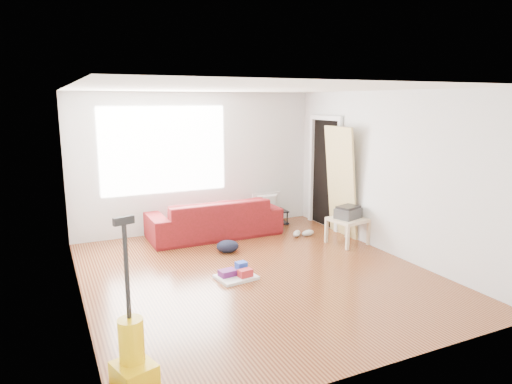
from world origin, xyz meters
name	(u,v)px	position (x,y,z in m)	size (l,w,h in m)	color
room	(257,182)	(0.07, 0.15, 1.25)	(4.51, 5.01, 2.51)	#4B1D0E
sofa	(215,236)	(0.10, 1.95, 0.00)	(2.29, 0.90, 0.67)	#521210
tv_stand	(268,217)	(1.29, 2.22, 0.15)	(0.75, 0.46, 0.27)	black
tv	(268,202)	(1.29, 2.22, 0.44)	(0.59, 0.08, 0.34)	black
side_table	(348,222)	(1.95, 0.58, 0.37)	(0.61, 0.61, 0.44)	tan
printer	(348,212)	(1.95, 0.58, 0.54)	(0.47, 0.41, 0.21)	#363636
bucket	(251,235)	(0.71, 1.75, 0.00)	(0.30, 0.30, 0.30)	#0A3DA1
toilet_paper	(252,224)	(0.72, 1.71, 0.21)	(0.13, 0.13, 0.12)	silver
cleaning_tray	(237,274)	(-0.31, -0.02, 0.06)	(0.56, 0.47, 0.18)	white
backpack	(228,252)	(-0.02, 1.03, 0.00)	(0.35, 0.28, 0.19)	black
sneakers	(302,233)	(1.49, 1.27, 0.05)	(0.47, 0.27, 0.11)	silver
vacuum	(133,354)	(-2.00, -1.79, 0.27)	(0.39, 0.42, 1.44)	yellow
door_panel	(339,235)	(2.13, 1.06, 0.00)	(0.04, 0.77, 1.92)	tan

